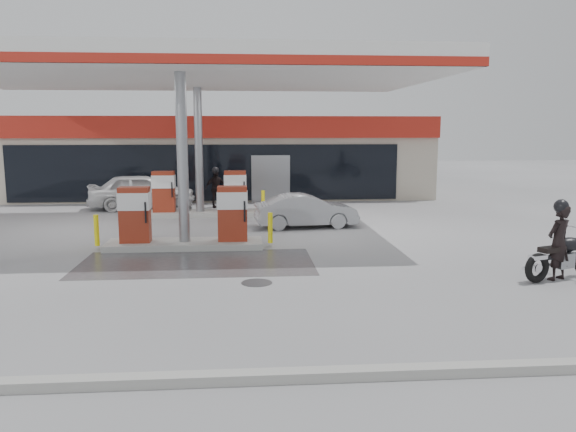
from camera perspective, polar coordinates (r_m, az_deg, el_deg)
name	(u,v)px	position (r m, az deg, el deg)	size (l,w,h in m)	color
ground	(177,263)	(14.75, -11.20, -4.75)	(90.00, 90.00, 0.00)	gray
wet_patch	(197,263)	(14.70, -9.26, -4.74)	(6.00, 3.00, 0.00)	#4C4C4F
drain_cover	(257,283)	(12.71, -3.20, -6.78)	(0.70, 0.70, 0.01)	#38383A
kerb	(117,382)	(8.17, -17.03, -15.81)	(28.00, 0.25, 0.15)	gray
store_building	(211,156)	(30.26, -7.86, 6.10)	(22.00, 8.22, 4.00)	#BCB29D
canopy	(190,72)	(19.40, -9.96, 14.18)	(16.00, 10.02, 5.51)	silver
pump_island_near	(184,223)	(16.56, -10.49, -0.74)	(5.14, 1.30, 1.78)	#9E9E99
pump_island_far	(200,198)	(22.47, -8.94, 1.81)	(5.14, 1.30, 1.78)	#9E9E99
main_motorcycle	(563,257)	(14.39, 26.18, -3.75)	(2.18, 1.08, 1.16)	black
biker_main	(559,242)	(14.16, 25.78, -2.42)	(0.64, 0.42, 1.75)	black
sedan_white	(142,191)	(24.97, -14.61, 2.46)	(1.81, 4.49, 1.53)	silver
attendant	(230,188)	(25.18, -5.93, 2.84)	(0.78, 0.61, 1.61)	#535357
hatchback_silver	(306,211)	(19.63, 1.86, 0.54)	(1.24, 3.55, 1.17)	#989A9F
parked_car_left	(118,188)	(29.06, -16.93, 2.77)	(1.49, 3.66, 1.06)	#A2A5AA
biker_walking	(216,189)	(24.71, -7.34, 2.79)	(0.99, 0.41, 1.68)	black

